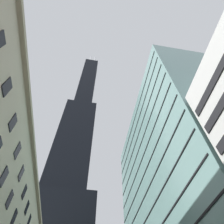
% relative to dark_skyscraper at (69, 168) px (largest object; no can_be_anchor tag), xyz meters
% --- Properties ---
extents(dark_skyscraper, '(29.33, 29.33, 235.92)m').
position_rel_dark_skyscraper_xyz_m(dark_skyscraper, '(0.00, 0.00, 0.00)').
color(dark_skyscraper, black).
rests_on(dark_skyscraper, ground).
extents(glass_office_midrise, '(16.99, 41.93, 51.71)m').
position_rel_dark_skyscraper_xyz_m(glass_office_midrise, '(29.46, -54.17, -44.29)').
color(glass_office_midrise, gray).
rests_on(glass_office_midrise, ground).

